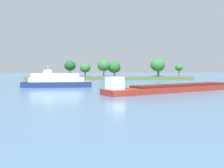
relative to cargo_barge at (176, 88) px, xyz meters
The scene contains 5 objects.
ground_plane 19.84m from the cargo_barge, 141.20° to the right, with size 400.00×400.00×0.00m, color #476B8E.
treeline_island 63.95m from the cargo_barge, 100.33° to the left, with size 77.70×12.51×9.97m.
cargo_barge is the anchor object (origin of this frame).
white_riverboat 36.46m from the cargo_barge, 153.31° to the left, with size 21.45×5.88×6.77m.
channel_buoy_red 22.05m from the cargo_barge, 128.57° to the left, with size 0.70×0.70×1.90m.
Camera 1 is at (-5.05, -58.59, 6.75)m, focal length 45.12 mm.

